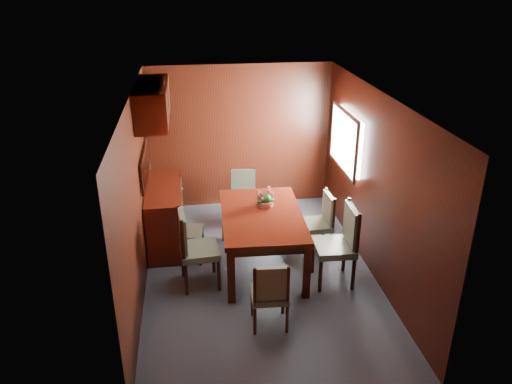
{
  "coord_description": "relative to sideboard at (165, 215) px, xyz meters",
  "views": [
    {
      "loc": [
        -0.82,
        -5.66,
        3.73
      ],
      "look_at": [
        0.0,
        0.32,
        1.05
      ],
      "focal_mm": 35.0,
      "sensor_mm": 36.0,
      "label": 1
    }
  ],
  "objects": [
    {
      "name": "chair_head",
      "position": [
        1.21,
        -2.14,
        0.03
      ],
      "size": [
        0.43,
        0.42,
        0.87
      ],
      "rotation": [
        0.0,
        0.0,
        -0.05
      ],
      "color": "black",
      "rests_on": "ground"
    },
    {
      "name": "chair_foot",
      "position": [
        1.21,
        0.52,
        0.04
      ],
      "size": [
        0.46,
        0.44,
        0.89
      ],
      "rotation": [
        0.0,
        0.0,
        3.05
      ],
      "color": "black",
      "rests_on": "ground"
    },
    {
      "name": "sideboard",
      "position": [
        0.0,
        0.0,
        0.0
      ],
      "size": [
        0.48,
        1.4,
        0.9
      ],
      "primitive_type": "cube",
      "color": "black",
      "rests_on": "ground"
    },
    {
      "name": "dining_table",
      "position": [
        1.31,
        -0.83,
        0.23
      ],
      "size": [
        1.12,
        1.73,
        0.79
      ],
      "rotation": [
        0.0,
        0.0,
        -0.03
      ],
      "color": "black",
      "rests_on": "ground"
    },
    {
      "name": "chair_left_near",
      "position": [
        0.38,
        -1.15,
        0.13
      ],
      "size": [
        0.52,
        0.54,
        1.05
      ],
      "rotation": [
        0.0,
        0.0,
        -1.48
      ],
      "color": "black",
      "rests_on": "ground"
    },
    {
      "name": "chair_right_near",
      "position": [
        2.25,
        -1.32,
        0.15
      ],
      "size": [
        0.51,
        0.53,
        1.08
      ],
      "rotation": [
        0.0,
        0.0,
        1.54
      ],
      "color": "black",
      "rests_on": "ground"
    },
    {
      "name": "chair_right_far",
      "position": [
        2.2,
        -0.53,
        0.05
      ],
      "size": [
        0.43,
        0.45,
        0.9
      ],
      "rotation": [
        0.0,
        0.0,
        1.62
      ],
      "color": "black",
      "rests_on": "ground"
    },
    {
      "name": "flower_centerpiece",
      "position": [
        1.39,
        -0.57,
        0.46
      ],
      "size": [
        0.25,
        0.25,
        0.25
      ],
      "color": "#B04336",
      "rests_on": "dining_table"
    },
    {
      "name": "chair_left_far",
      "position": [
        0.26,
        -0.49,
        0.04
      ],
      "size": [
        0.45,
        0.47,
        0.88
      ],
      "rotation": [
        0.0,
        0.0,
        -1.71
      ],
      "color": "black",
      "rests_on": "ground"
    },
    {
      "name": "room_shell",
      "position": [
        1.15,
        -0.67,
        1.18
      ],
      "size": [
        3.06,
        4.52,
        2.41
      ],
      "color": "black",
      "rests_on": "ground"
    },
    {
      "name": "ground",
      "position": [
        1.25,
        -1.0,
        -0.45
      ],
      "size": [
        4.5,
        4.5,
        0.0
      ],
      "primitive_type": "plane",
      "color": "#3D4954",
      "rests_on": "ground"
    }
  ]
}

